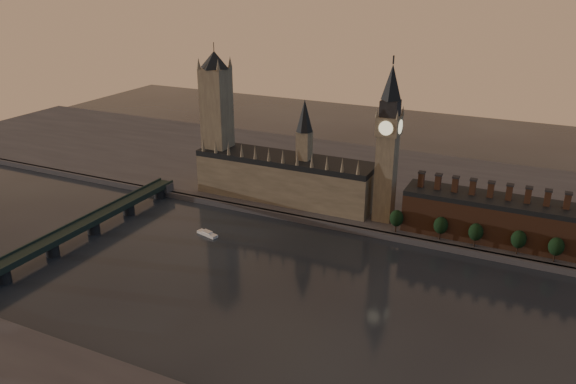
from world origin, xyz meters
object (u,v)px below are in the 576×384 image
at_px(big_ben, 388,143).
at_px(river_boat, 207,234).
at_px(victoria_tower, 217,116).
at_px(westminster_bridge, 69,234).

distance_m(big_ben, river_boat, 128.82).
bearing_deg(victoria_tower, big_ben, -2.20).
bearing_deg(river_boat, big_ben, 48.08).
relative_size(westminster_bridge, river_boat, 12.55).
xyz_separation_m(victoria_tower, big_ben, (130.00, -5.00, -2.26)).
distance_m(westminster_bridge, river_boat, 83.90).
bearing_deg(river_boat, westminster_bridge, -130.13).
xyz_separation_m(big_ben, river_boat, (-96.78, -64.26, -55.66)).
distance_m(big_ben, westminster_bridge, 205.83).
bearing_deg(westminster_bridge, river_boat, 35.37).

